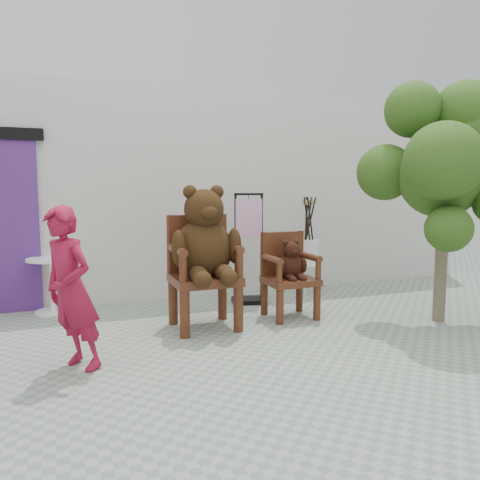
{
  "coord_description": "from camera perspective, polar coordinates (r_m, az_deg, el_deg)",
  "views": [
    {
      "loc": [
        -2.14,
        -3.94,
        1.58
      ],
      "look_at": [
        -0.1,
        1.36,
        0.95
      ],
      "focal_mm": 35.0,
      "sensor_mm": 36.0,
      "label": 1
    }
  ],
  "objects": [
    {
      "name": "ground_plane",
      "position": [
        4.75,
        7.24,
        -13.12
      ],
      "size": [
        60.0,
        60.0,
        0.0
      ],
      "primitive_type": "plane",
      "color": "gray",
      "rests_on": "ground"
    },
    {
      "name": "tree",
      "position": [
        5.92,
        24.06,
        10.13
      ],
      "size": [
        1.72,
        1.58,
        2.82
      ],
      "rotation": [
        0.0,
        0.0,
        0.28
      ],
      "color": "brown",
      "rests_on": "ground"
    },
    {
      "name": "stool_bucket",
      "position": [
        7.08,
        8.39,
        -1.35
      ],
      "size": [
        0.32,
        0.32,
        1.45
      ],
      "rotation": [
        0.0,
        0.0,
        -0.09
      ],
      "color": "white",
      "rests_on": "ground"
    },
    {
      "name": "cafe_table",
      "position": [
        6.39,
        -21.94,
        -4.4
      ],
      "size": [
        0.6,
        0.6,
        0.7
      ],
      "rotation": [
        0.0,
        0.0,
        -0.21
      ],
      "color": "white",
      "rests_on": "ground"
    },
    {
      "name": "chair_small",
      "position": [
        5.77,
        5.95,
        -3.47
      ],
      "size": [
        0.59,
        0.54,
        1.04
      ],
      "color": "#3D1B0D",
      "rests_on": "ground"
    },
    {
      "name": "chair_big",
      "position": [
        5.25,
        -4.41,
        -1.05
      ],
      "size": [
        0.79,
        0.85,
        1.62
      ],
      "color": "#3D1B0D",
      "rests_on": "ground"
    },
    {
      "name": "person",
      "position": [
        4.25,
        -19.84,
        -5.75
      ],
      "size": [
        0.59,
        0.62,
        1.43
      ],
      "primitive_type": "imported",
      "rotation": [
        0.0,
        0.0,
        -0.94
      ],
      "color": "maroon",
      "rests_on": "ground"
    },
    {
      "name": "display_stand",
      "position": [
        6.44,
        1.05,
        -2.57
      ],
      "size": [
        0.52,
        0.45,
        1.51
      ],
      "rotation": [
        0.0,
        0.0,
        -0.24
      ],
      "color": "black",
      "rests_on": "ground"
    },
    {
      "name": "back_wall",
      "position": [
        7.36,
        -4.14,
        5.69
      ],
      "size": [
        9.0,
        1.0,
        3.0
      ],
      "primitive_type": "cube",
      "color": "silver",
      "rests_on": "ground"
    }
  ]
}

